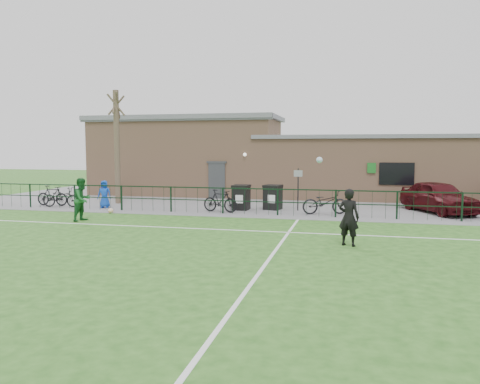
% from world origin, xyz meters
% --- Properties ---
extents(ground, '(90.00, 90.00, 0.00)m').
position_xyz_m(ground, '(0.00, 0.00, 0.00)').
color(ground, '#26591A').
rests_on(ground, ground).
extents(paving_strip, '(34.00, 13.00, 0.02)m').
position_xyz_m(paving_strip, '(0.00, 13.50, 0.01)').
color(paving_strip, slate).
rests_on(paving_strip, ground).
extents(pitch_line_touch, '(28.00, 0.10, 0.01)m').
position_xyz_m(pitch_line_touch, '(0.00, 7.80, 0.00)').
color(pitch_line_touch, white).
rests_on(pitch_line_touch, ground).
extents(pitch_line_mid, '(28.00, 0.10, 0.01)m').
position_xyz_m(pitch_line_mid, '(0.00, 4.00, 0.00)').
color(pitch_line_mid, white).
rests_on(pitch_line_mid, ground).
extents(pitch_line_perp, '(0.10, 16.00, 0.01)m').
position_xyz_m(pitch_line_perp, '(2.00, 0.00, 0.00)').
color(pitch_line_perp, white).
rests_on(pitch_line_perp, ground).
extents(perimeter_fence, '(28.00, 0.10, 1.20)m').
position_xyz_m(perimeter_fence, '(0.00, 8.00, 0.60)').
color(perimeter_fence, black).
rests_on(perimeter_fence, ground).
extents(bare_tree, '(0.30, 0.30, 6.00)m').
position_xyz_m(bare_tree, '(-8.00, 10.50, 3.00)').
color(bare_tree, '#4E3E2F').
rests_on(bare_tree, ground).
extents(wheelie_bin_left, '(0.76, 0.85, 1.10)m').
position_xyz_m(wheelie_bin_left, '(-0.99, 9.45, 0.57)').
color(wheelie_bin_left, black).
rests_on(wheelie_bin_left, paving_strip).
extents(wheelie_bin_right, '(0.87, 0.95, 1.10)m').
position_xyz_m(wheelie_bin_right, '(0.48, 9.90, 0.57)').
color(wheelie_bin_right, black).
rests_on(wheelie_bin_right, paving_strip).
extents(sign_post, '(0.06, 0.06, 2.00)m').
position_xyz_m(sign_post, '(1.70, 9.75, 1.02)').
color(sign_post, black).
rests_on(sign_post, paving_strip).
extents(car_maroon, '(3.38, 4.62, 1.46)m').
position_xyz_m(car_maroon, '(8.03, 10.54, 0.75)').
color(car_maroon, '#430C10').
rests_on(car_maroon, paving_strip).
extents(bicycle_b, '(1.73, 0.50, 1.03)m').
position_xyz_m(bicycle_b, '(-10.79, 8.76, 0.54)').
color(bicycle_b, black).
rests_on(bicycle_b, paving_strip).
extents(bicycle_c, '(1.95, 0.91, 0.99)m').
position_xyz_m(bicycle_c, '(-10.03, 8.39, 0.51)').
color(bicycle_c, black).
rests_on(bicycle_c, paving_strip).
extents(bicycle_d, '(1.80, 0.85, 1.04)m').
position_xyz_m(bicycle_d, '(-1.73, 8.38, 0.54)').
color(bicycle_d, black).
rests_on(bicycle_d, paving_strip).
extents(bicycle_e, '(2.17, 1.35, 1.08)m').
position_xyz_m(bicycle_e, '(3.01, 8.81, 0.56)').
color(bicycle_e, black).
rests_on(bicycle_e, paving_strip).
extents(spectator_child, '(0.75, 0.57, 1.36)m').
position_xyz_m(spectator_child, '(-7.74, 8.60, 0.70)').
color(spectator_child, blue).
rests_on(spectator_child, paving_strip).
extents(goalkeeper_kick, '(1.54, 2.82, 2.66)m').
position_xyz_m(goalkeeper_kick, '(4.03, 2.22, 0.91)').
color(goalkeeper_kick, black).
rests_on(goalkeeper_kick, ground).
extents(outfield_player, '(0.81, 0.96, 1.76)m').
position_xyz_m(outfield_player, '(-6.54, 4.72, 0.88)').
color(outfield_player, '#195A24').
rests_on(outfield_player, ground).
extents(ball_ground, '(0.24, 0.24, 0.24)m').
position_xyz_m(ball_ground, '(-6.54, 7.02, 0.12)').
color(ball_ground, white).
rests_on(ball_ground, ground).
extents(clubhouse, '(24.25, 5.40, 4.96)m').
position_xyz_m(clubhouse, '(-0.88, 16.50, 2.22)').
color(clubhouse, tan).
rests_on(clubhouse, ground).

